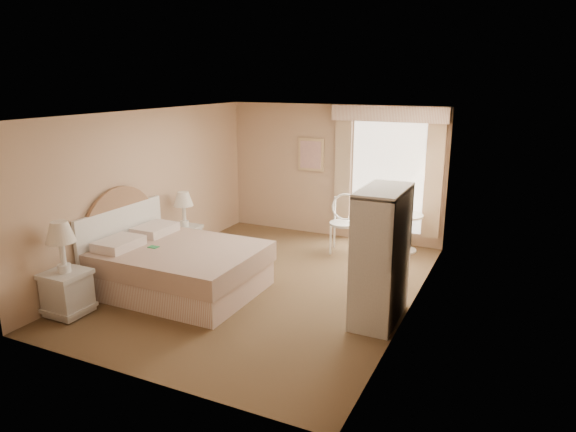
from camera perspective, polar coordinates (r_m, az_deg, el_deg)
The scene contains 9 objects.
room at distance 7.31m, azimuth -2.49°, elevation 1.50°, with size 4.21×5.51×2.51m.
window at distance 9.36m, azimuth 10.92°, elevation 4.83°, with size 2.05×0.22×2.51m.
framed_art at distance 9.85m, azimuth 2.56°, elevation 6.82°, with size 0.52×0.04×0.62m.
bed at distance 7.56m, azimuth -12.56°, elevation -5.36°, with size 2.21×1.74×1.54m.
nightstand_near at distance 7.16m, azimuth -23.45°, elevation -6.65°, with size 0.51×0.51×1.23m.
nightstand_far at distance 8.91m, azimuth -11.37°, elevation -1.81°, with size 0.46×0.46×1.11m.
round_table at distance 9.22m, azimuth 12.79°, elevation -1.14°, with size 0.63×0.63×0.67m.
cafe_chair at distance 9.02m, azimuth 6.26°, elevation -0.27°, with size 0.57×0.57×1.01m.
armoire at distance 6.48m, azimuth 10.30°, elevation -5.56°, with size 0.51×1.02×1.70m.
Camera 1 is at (3.32, -6.28, 2.97)m, focal length 32.00 mm.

